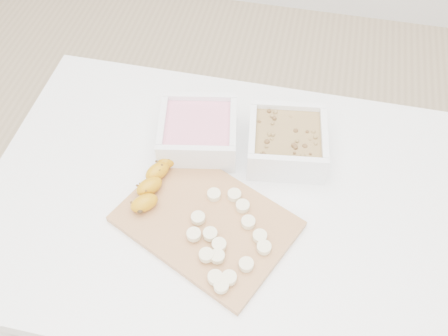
% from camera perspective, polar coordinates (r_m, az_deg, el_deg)
% --- Properties ---
extents(ground, '(3.50, 3.50, 0.00)m').
position_cam_1_polar(ground, '(1.72, -0.22, -17.20)').
color(ground, '#C6AD89').
rests_on(ground, ground).
extents(table, '(1.00, 0.70, 0.75)m').
position_cam_1_polar(table, '(1.13, -0.32, -5.95)').
color(table, white).
rests_on(table, ground).
extents(bowl_yogurt, '(0.19, 0.19, 0.08)m').
position_cam_1_polar(bowl_yogurt, '(1.10, -2.97, 4.17)').
color(bowl_yogurt, white).
rests_on(bowl_yogurt, table).
extents(bowl_granola, '(0.19, 0.19, 0.08)m').
position_cam_1_polar(bowl_granola, '(1.09, 7.19, 3.04)').
color(bowl_granola, white).
rests_on(bowl_granola, table).
extents(cutting_board, '(0.40, 0.35, 0.01)m').
position_cam_1_polar(cutting_board, '(1.01, -2.04, -6.14)').
color(cutting_board, '#B9804A').
rests_on(cutting_board, table).
extents(banana, '(0.14, 0.20, 0.03)m').
position_cam_1_polar(banana, '(1.04, -7.26, -0.95)').
color(banana, '#C0810C').
rests_on(banana, cutting_board).
extents(banana_slices, '(0.17, 0.23, 0.02)m').
position_cam_1_polar(banana_slices, '(0.97, 0.26, -8.18)').
color(banana_slices, beige).
rests_on(banana_slices, cutting_board).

